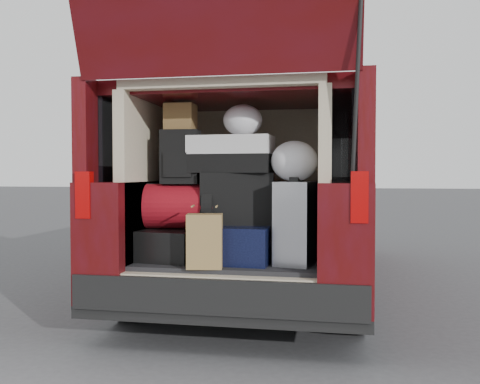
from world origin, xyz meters
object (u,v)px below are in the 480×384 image
(silver_roller, at_px, (297,223))
(red_duffel, at_px, (181,206))
(backpack, at_px, (181,157))
(twotone_duffel, at_px, (231,154))
(kraft_bag, at_px, (205,241))
(black_hardshell, at_px, (175,244))
(navy_hardshell, at_px, (240,242))
(black_soft_case, at_px, (238,198))

(silver_roller, bearing_deg, red_duffel, -174.22)
(backpack, bearing_deg, twotone_duffel, 2.66)
(kraft_bag, relative_size, twotone_duffel, 0.60)
(black_hardshell, height_order, silver_roller, silver_roller)
(navy_hardshell, relative_size, black_soft_case, 1.14)
(black_hardshell, height_order, twotone_duffel, twotone_duffel)
(red_duffel, xyz_separation_m, twotone_duffel, (0.36, 0.03, 0.37))
(black_hardshell, xyz_separation_m, black_soft_case, (0.45, 0.06, 0.33))
(black_hardshell, relative_size, backpack, 1.40)
(navy_hardshell, height_order, backpack, backpack)
(black_soft_case, height_order, twotone_duffel, twotone_duffel)
(navy_hardshell, xyz_separation_m, backpack, (-0.43, -0.01, 0.60))
(silver_roller, xyz_separation_m, backpack, (-0.83, 0.06, 0.45))
(navy_hardshell, xyz_separation_m, twotone_duffel, (-0.07, 0.04, 0.62))
(navy_hardshell, height_order, silver_roller, silver_roller)
(navy_hardshell, distance_m, silver_roller, 0.43)
(black_soft_case, relative_size, twotone_duffel, 0.87)
(navy_hardshell, xyz_separation_m, silver_roller, (0.40, -0.06, 0.15))
(black_hardshell, bearing_deg, red_duffel, 36.26)
(red_duffel, relative_size, black_soft_case, 0.98)
(silver_roller, bearing_deg, twotone_duffel, 178.54)
(red_duffel, distance_m, black_soft_case, 0.42)
(twotone_duffel, bearing_deg, navy_hardshell, -26.86)
(black_hardshell, distance_m, silver_roller, 0.89)
(black_hardshell, bearing_deg, black_soft_case, 15.44)
(black_hardshell, xyz_separation_m, silver_roller, (0.87, -0.05, 0.17))
(red_duffel, height_order, black_soft_case, black_soft_case)
(red_duffel, bearing_deg, black_hardshell, -158.36)
(silver_roller, xyz_separation_m, kraft_bag, (-0.57, -0.27, -0.10))
(kraft_bag, distance_m, red_duffel, 0.48)
(silver_roller, relative_size, backpack, 1.45)
(navy_hardshell, distance_m, backpack, 0.74)
(navy_hardshell, relative_size, red_duffel, 1.17)
(silver_roller, height_order, kraft_bag, silver_roller)
(black_hardshell, xyz_separation_m, kraft_bag, (0.30, -0.32, 0.07))
(navy_hardshell, relative_size, backpack, 1.51)
(backpack, bearing_deg, kraft_bag, -56.18)
(backpack, relative_size, twotone_duffel, 0.66)
(kraft_bag, height_order, backpack, backpack)
(kraft_bag, relative_size, black_soft_case, 0.69)
(black_soft_case, bearing_deg, twotone_duffel, -176.14)
(navy_hardshell, bearing_deg, red_duffel, -178.27)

